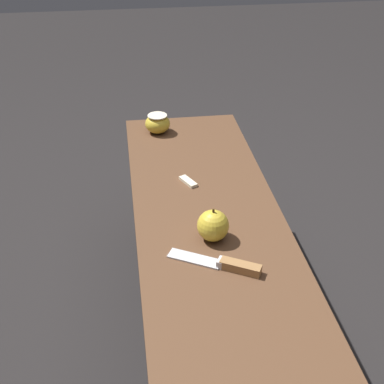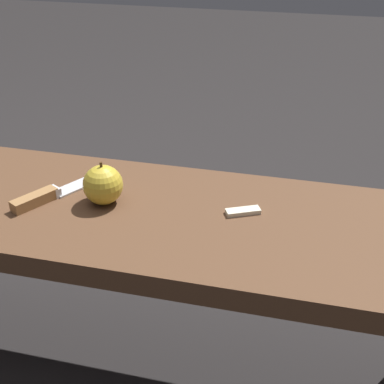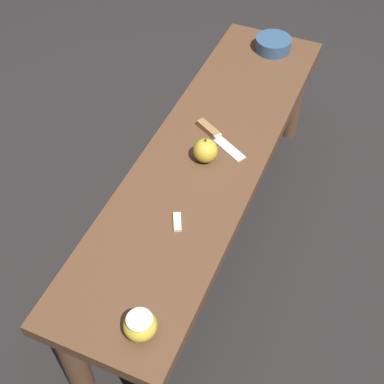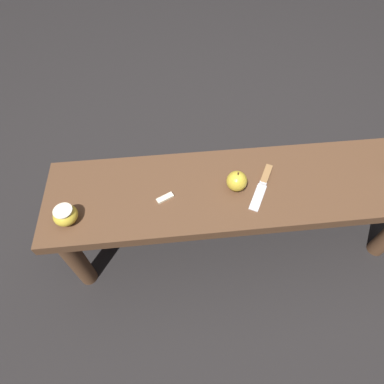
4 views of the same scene
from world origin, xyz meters
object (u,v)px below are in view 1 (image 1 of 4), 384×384
apple_cut (158,123)px  wooden_bench (217,272)px  apple_whole (213,226)px  knife (227,265)px

apple_cut → wooden_bench: bearing=7.8°
apple_cut → apple_whole: bearing=7.6°
wooden_bench → apple_cut: bearing=-172.2°
apple_whole → apple_cut: 0.57m
apple_whole → wooden_bench: bearing=12.0°
knife → apple_whole: size_ratio=2.36×
wooden_bench → apple_whole: size_ratio=17.27×
knife → apple_whole: (-0.10, -0.01, 0.03)m
knife → apple_cut: 0.68m
apple_cut → knife: bearing=7.5°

